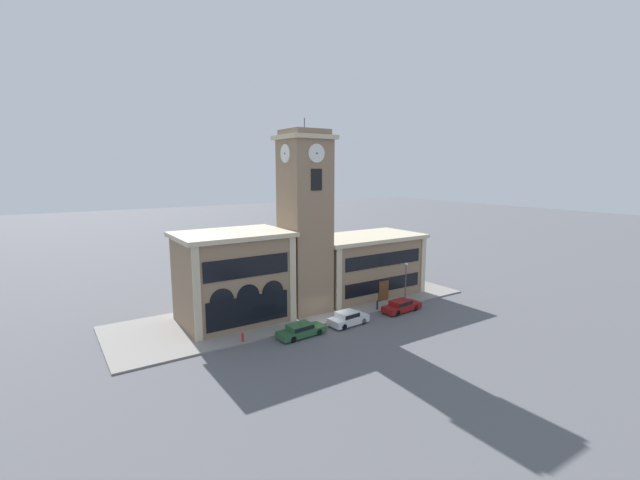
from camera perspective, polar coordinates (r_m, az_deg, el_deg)
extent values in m
plane|color=#56565B|center=(44.79, 1.43, -11.08)|extent=(300.00, 300.00, 0.00)
cube|color=gray|center=(49.53, -2.60, -8.97)|extent=(41.05, 12.01, 0.15)
cube|color=#897056|center=(46.55, -2.01, 1.62)|extent=(4.56, 4.56, 18.75)
cube|color=beige|center=(46.25, -2.08, 13.49)|extent=(5.26, 5.26, 0.45)
cube|color=#897056|center=(46.29, -2.09, 14.13)|extent=(4.19, 4.19, 0.60)
cylinder|color=#4C4C51|center=(46.37, -2.09, 15.24)|extent=(0.10, 0.10, 1.20)
cylinder|color=silver|center=(44.19, -0.46, 11.50)|extent=(1.92, 0.10, 1.92)
cylinder|color=black|center=(44.13, -0.41, 11.50)|extent=(0.15, 0.04, 0.15)
cylinder|color=silver|center=(44.98, -4.65, 11.43)|extent=(0.10, 1.92, 1.92)
cylinder|color=black|center=(44.95, -4.73, 11.43)|extent=(0.04, 0.15, 0.15)
cube|color=black|center=(44.18, -0.46, 8.05)|extent=(1.28, 0.10, 2.20)
cube|color=#897056|center=(45.23, -11.50, -5.13)|extent=(10.62, 7.34, 8.94)
cube|color=beige|center=(44.30, -11.70, 0.76)|extent=(11.32, 8.04, 0.45)
cube|color=beige|center=(40.24, -16.07, -7.13)|extent=(0.70, 0.16, 8.94)
cube|color=beige|center=(44.05, -3.64, -5.35)|extent=(0.70, 0.16, 8.94)
cube|color=black|center=(41.44, -9.65, -3.61)|extent=(8.71, 0.10, 1.97)
cube|color=black|center=(42.59, -9.49, -9.24)|extent=(8.50, 0.10, 2.86)
cylinder|color=black|center=(41.21, -12.94, -7.91)|extent=(2.34, 0.06, 2.34)
cylinder|color=black|center=(42.15, -9.54, -7.40)|extent=(2.34, 0.06, 2.34)
cylinder|color=black|center=(43.24, -6.30, -6.90)|extent=(2.34, 0.06, 2.34)
cube|color=#897056|center=(54.18, 5.90, -3.57)|extent=(13.94, 7.34, 7.14)
cube|color=beige|center=(53.47, 5.97, 0.39)|extent=(14.64, 8.04, 0.45)
cube|color=beige|center=(47.37, 2.55, -5.42)|extent=(0.70, 0.16, 7.14)
cube|color=beige|center=(55.99, 13.60, -3.36)|extent=(0.70, 0.16, 7.14)
cube|color=black|center=(51.11, 8.57, -2.61)|extent=(11.43, 0.10, 1.57)
cube|color=#5B3319|center=(52.03, 8.47, -6.77)|extent=(1.50, 0.12, 2.57)
cube|color=black|center=(51.83, 8.49, -5.95)|extent=(11.43, 0.10, 1.60)
cube|color=#285633|center=(41.47, -2.48, -12.10)|extent=(4.88, 2.07, 0.60)
cube|color=#285633|center=(41.17, -2.71, -11.45)|extent=(2.39, 1.73, 0.48)
cube|color=black|center=(41.17, -2.71, -11.45)|extent=(2.31, 1.76, 0.36)
cylinder|color=black|center=(42.91, -1.42, -11.57)|extent=(0.63, 0.26, 0.62)
cylinder|color=black|center=(41.76, -0.16, -12.17)|extent=(0.63, 0.26, 0.62)
cylinder|color=black|center=(41.36, -4.82, -12.43)|extent=(0.63, 0.26, 0.62)
cylinder|color=black|center=(40.17, -3.61, -13.09)|extent=(0.63, 0.26, 0.62)
cube|color=silver|center=(44.39, 3.82, -10.57)|extent=(4.32, 2.14, 0.70)
cube|color=silver|center=(44.08, 3.66, -9.86)|extent=(2.13, 1.80, 0.54)
cube|color=black|center=(44.08, 3.66, -9.86)|extent=(2.05, 1.84, 0.40)
cylinder|color=black|center=(45.86, 4.37, -10.19)|extent=(0.64, 0.26, 0.63)
cylinder|color=black|center=(44.72, 5.79, -10.73)|extent=(0.64, 0.26, 0.63)
cylinder|color=black|center=(44.26, 1.81, -10.90)|extent=(0.64, 0.26, 0.63)
cylinder|color=black|center=(43.08, 3.21, -11.49)|extent=(0.64, 0.26, 0.63)
cube|color=maroon|center=(49.04, 10.84, -8.78)|extent=(4.92, 2.03, 0.65)
cube|color=maroon|center=(48.73, 10.71, -8.19)|extent=(2.41, 1.69, 0.48)
cube|color=black|center=(48.73, 10.71, -8.19)|extent=(2.32, 1.72, 0.36)
cylinder|color=black|center=(50.63, 11.34, -8.41)|extent=(0.71, 0.27, 0.69)
cylinder|color=black|center=(49.72, 12.64, -8.79)|extent=(0.71, 0.27, 0.69)
cylinder|color=black|center=(48.52, 8.98, -9.13)|extent=(0.71, 0.27, 0.69)
cylinder|color=black|center=(47.57, 10.29, -9.55)|extent=(0.71, 0.27, 0.69)
cylinder|color=#4C4C51|center=(51.06, 11.33, -5.85)|extent=(0.12, 0.12, 4.52)
sphere|color=silver|center=(50.48, 11.42, -3.18)|extent=(0.36, 0.36, 0.36)
cylinder|color=black|center=(48.88, 7.64, -8.65)|extent=(0.18, 0.18, 0.90)
sphere|color=black|center=(48.72, 7.66, -8.05)|extent=(0.16, 0.16, 0.16)
cylinder|color=red|center=(40.58, -10.28, -12.70)|extent=(0.22, 0.22, 0.70)
sphere|color=red|center=(40.42, -10.30, -12.14)|extent=(0.19, 0.19, 0.19)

